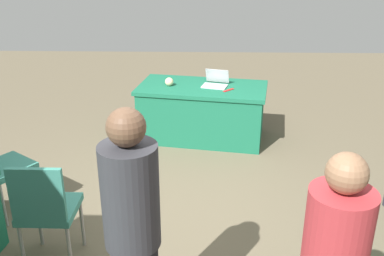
# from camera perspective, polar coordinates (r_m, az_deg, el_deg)

# --- Properties ---
(ground_plane) EXTENTS (14.40, 14.40, 0.00)m
(ground_plane) POSITION_cam_1_polar(r_m,az_deg,el_deg) (4.35, -0.87, -12.11)
(ground_plane) COLOR brown
(table_foreground) EXTENTS (1.81, 1.14, 0.74)m
(table_foreground) POSITION_cam_1_polar(r_m,az_deg,el_deg) (6.00, 1.32, 2.10)
(table_foreground) COLOR #196647
(table_foreground) RESTS_ON ground
(chair_aisle) EXTENTS (0.44, 0.44, 0.97)m
(chair_aisle) POSITION_cam_1_polar(r_m,az_deg,el_deg) (3.73, -18.41, -9.63)
(chair_aisle) COLOR #9E9993
(chair_aisle) RESTS_ON ground
(person_organiser) EXTENTS (0.48, 0.48, 1.69)m
(person_organiser) POSITION_cam_1_polar(r_m,az_deg,el_deg) (2.71, -7.74, -12.37)
(person_organiser) COLOR #26262D
(person_organiser) RESTS_ON ground
(laptop_silver) EXTENTS (0.38, 0.37, 0.21)m
(laptop_silver) POSITION_cam_1_polar(r_m,az_deg,el_deg) (5.89, 3.04, 5.84)
(laptop_silver) COLOR silver
(laptop_silver) RESTS_ON table_foreground
(yarn_ball) EXTENTS (0.11, 0.11, 0.11)m
(yarn_ball) POSITION_cam_1_polar(r_m,az_deg,el_deg) (5.88, -2.97, 6.00)
(yarn_ball) COLOR beige
(yarn_ball) RESTS_ON table_foreground
(scissors_red) EXTENTS (0.15, 0.15, 0.01)m
(scissors_red) POSITION_cam_1_polar(r_m,az_deg,el_deg) (5.72, 4.76, 4.91)
(scissors_red) COLOR red
(scissors_red) RESTS_ON table_foreground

